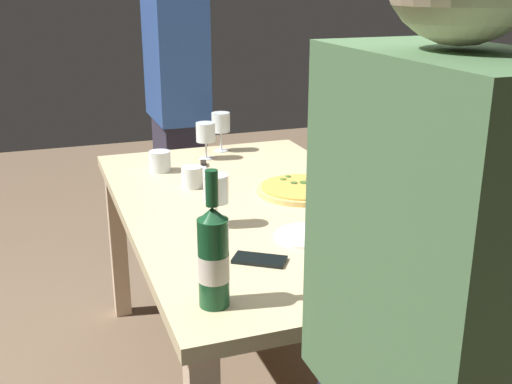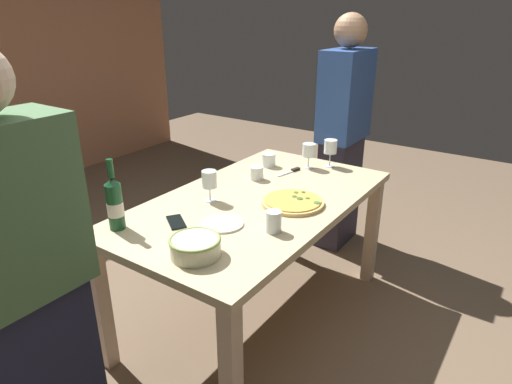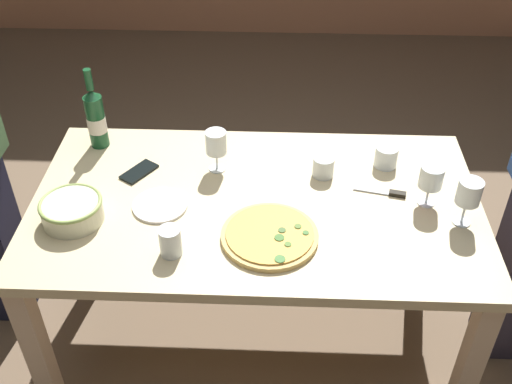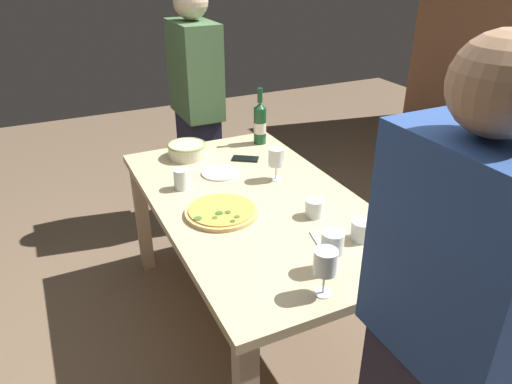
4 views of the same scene
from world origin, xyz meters
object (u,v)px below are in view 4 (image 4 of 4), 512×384
(wine_glass_far_left, at_px, (325,264))
(wine_glass_near_pizza, at_px, (332,244))
(cup_ceramic, at_px, (361,230))
(serving_bowl, at_px, (187,150))
(cup_spare, at_px, (181,179))
(person_guest_left, at_px, (197,112))
(pizza_knife, at_px, (321,247))
(side_plate, at_px, (220,173))
(pizza, at_px, (222,211))
(cell_phone, at_px, (245,159))
(wine_glass_by_bottle, at_px, (276,159))
(wine_bottle, at_px, (260,123))
(person_host, at_px, (440,345))
(cup_amber, at_px, (314,208))
(dining_table, at_px, (256,217))

(wine_glass_far_left, bearing_deg, wine_glass_near_pizza, 136.61)
(cup_ceramic, bearing_deg, serving_bowl, -161.81)
(cup_spare, bearing_deg, person_guest_left, 156.32)
(person_guest_left, bearing_deg, pizza_knife, 3.79)
(side_plate, xyz_separation_m, person_guest_left, (-0.86, 0.18, 0.06))
(pizza, relative_size, serving_bowl, 1.52)
(serving_bowl, bearing_deg, cell_phone, 58.13)
(cup_ceramic, bearing_deg, cup_spare, -145.61)
(serving_bowl, distance_m, wine_glass_by_bottle, 0.56)
(wine_bottle, distance_m, person_host, 1.79)
(cell_phone, xyz_separation_m, person_guest_left, (-0.74, -0.02, 0.06))
(pizza, distance_m, person_guest_left, 1.29)
(wine_glass_by_bottle, xyz_separation_m, cup_amber, (0.40, -0.02, -0.07))
(person_host, distance_m, person_guest_left, 2.31)
(wine_glass_far_left, bearing_deg, pizza, -170.56)
(side_plate, height_order, cell_phone, same)
(wine_glass_near_pizza, relative_size, wine_glass_by_bottle, 0.95)
(person_host, bearing_deg, wine_glass_by_bottle, -8.40)
(cup_ceramic, distance_m, cell_phone, 0.94)
(pizza, bearing_deg, wine_glass_by_bottle, 118.83)
(wine_glass_by_bottle, bearing_deg, person_host, -7.56)
(wine_glass_by_bottle, distance_m, cup_amber, 0.41)
(dining_table, relative_size, person_host, 0.96)
(wine_bottle, height_order, wine_glass_near_pizza, wine_bottle)
(wine_glass_far_left, distance_m, cup_amber, 0.53)
(pizza_knife, bearing_deg, person_guest_left, 177.44)
(pizza, relative_size, wine_glass_by_bottle, 1.95)
(wine_glass_far_left, distance_m, cup_ceramic, 0.40)
(cup_ceramic, distance_m, pizza_knife, 0.18)
(serving_bowl, relative_size, person_host, 0.13)
(dining_table, height_order, cup_ceramic, cup_ceramic)
(wine_glass_near_pizza, xyz_separation_m, cup_spare, (-0.86, -0.29, -0.06))
(pizza, distance_m, pizza_knife, 0.49)
(cup_ceramic, xyz_separation_m, cup_spare, (-0.75, -0.51, 0.01))
(wine_glass_by_bottle, bearing_deg, cup_ceramic, 4.42)
(cup_spare, relative_size, pizza_knife, 0.53)
(pizza, xyz_separation_m, cell_phone, (-0.50, 0.34, -0.01))
(cup_spare, distance_m, pizza_knife, 0.81)
(pizza, height_order, side_plate, pizza)
(wine_bottle, height_order, wine_glass_by_bottle, wine_bottle)
(cup_ceramic, xyz_separation_m, person_host, (0.63, -0.22, 0.05))
(dining_table, bearing_deg, pizza, -74.56)
(pizza, relative_size, cup_ceramic, 3.75)
(wine_glass_far_left, distance_m, pizza_knife, 0.30)
(pizza, bearing_deg, cell_phone, 145.67)
(wine_glass_near_pizza, bearing_deg, wine_glass_far_left, -43.39)
(wine_glass_by_bottle, height_order, cup_spare, wine_glass_by_bottle)
(wine_bottle, relative_size, cup_ceramic, 3.85)
(cup_amber, relative_size, person_host, 0.05)
(cup_amber, bearing_deg, person_guest_left, -178.78)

